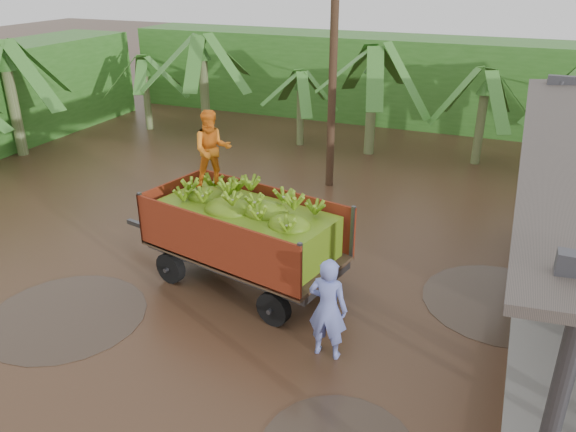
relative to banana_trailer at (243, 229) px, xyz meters
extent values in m
plane|color=black|center=(0.53, -0.77, -1.31)|extent=(100.00, 100.00, 0.00)
cube|color=#2D661E|center=(-1.47, 15.23, 0.49)|extent=(22.00, 3.00, 3.60)
cube|color=#47474C|center=(-2.85, 0.61, -0.80)|extent=(1.67, 0.47, 0.11)
imported|color=orange|center=(-0.92, 0.47, 1.51)|extent=(1.06, 1.01, 1.72)
imported|color=#707DCD|center=(2.48, -1.67, -0.34)|extent=(0.71, 0.47, 1.95)
cylinder|color=#47301E|center=(-0.19, 6.41, 2.62)|extent=(0.24, 0.24, 7.86)
camera|label=1|loc=(4.99, -9.57, 5.18)|focal=35.00mm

